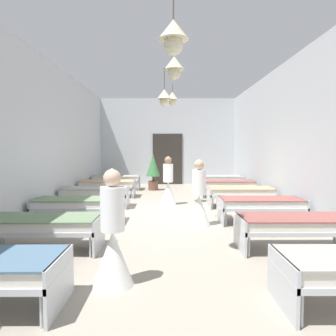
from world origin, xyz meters
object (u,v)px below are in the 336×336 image
(bed_left_row_2, at_px, (76,204))
(bed_right_row_3, at_px, (241,192))
(bed_left_row_4, at_px, (108,184))
(bed_right_row_4, at_px, (228,184))
(bed_left_row_1, at_px, (44,225))
(bed_left_row_3, at_px, (95,192))
(potted_plant, at_px, (153,168))
(nurse_mid_aisle, at_px, (168,188))
(bed_right_row_5, at_px, (219,179))
(nurse_near_aisle, at_px, (113,244))
(nurse_far_aisle, at_px, (199,202))
(bed_right_row_1, at_px, (295,224))
(bed_right_row_2, at_px, (261,204))
(bed_left_row_5, at_px, (117,179))

(bed_left_row_2, relative_size, bed_right_row_3, 1.00)
(bed_left_row_4, xyz_separation_m, bed_right_row_4, (4.25, 0.00, 0.00))
(bed_left_row_2, bearing_deg, bed_left_row_1, -90.00)
(bed_left_row_3, height_order, bed_right_row_3, same)
(bed_left_row_1, height_order, bed_left_row_3, same)
(bed_left_row_4, bearing_deg, potted_plant, 48.59)
(bed_left_row_3, relative_size, potted_plant, 1.27)
(nurse_mid_aisle, bearing_deg, bed_left_row_4, 74.04)
(bed_left_row_3, relative_size, bed_right_row_5, 1.00)
(bed_left_row_2, bearing_deg, bed_left_row_4, 90.00)
(bed_left_row_3, xyz_separation_m, bed_right_row_3, (4.25, 0.00, 0.00))
(nurse_near_aisle, bearing_deg, nurse_far_aisle, -155.50)
(bed_right_row_1, xyz_separation_m, bed_left_row_3, (-4.25, 3.80, 0.00))
(bed_left_row_2, height_order, bed_right_row_3, same)
(potted_plant, bearing_deg, bed_right_row_4, -32.50)
(potted_plant, bearing_deg, bed_left_row_3, -112.81)
(bed_left_row_2, height_order, bed_right_row_2, same)
(bed_right_row_3, xyz_separation_m, nurse_mid_aisle, (-2.12, 0.33, 0.09))
(bed_left_row_5, relative_size, bed_right_row_5, 1.00)
(bed_right_row_2, bearing_deg, bed_right_row_3, 90.00)
(bed_left_row_3, relative_size, bed_left_row_5, 1.00)
(bed_left_row_1, relative_size, potted_plant, 1.27)
(bed_left_row_4, bearing_deg, bed_left_row_5, 90.00)
(bed_left_row_1, relative_size, nurse_mid_aisle, 1.28)
(potted_plant, bearing_deg, bed_right_row_1, -69.90)
(bed_right_row_5, relative_size, nurse_mid_aisle, 1.28)
(nurse_near_aisle, bearing_deg, bed_right_row_3, -159.24)
(bed_right_row_2, xyz_separation_m, bed_right_row_3, (0.00, 1.90, 0.00))
(bed_left_row_4, distance_m, nurse_mid_aisle, 2.64)
(bed_left_row_3, bearing_deg, bed_right_row_4, 24.10)
(nurse_near_aisle, bearing_deg, bed_right_row_5, -147.92)
(bed_right_row_3, bearing_deg, bed_left_row_2, -155.90)
(bed_right_row_4, xyz_separation_m, bed_left_row_5, (-4.25, 1.90, 0.00))
(bed_right_row_1, xyz_separation_m, potted_plant, (-2.72, 7.43, 0.45))
(bed_right_row_3, height_order, bed_left_row_5, same)
(bed_left_row_1, distance_m, nurse_near_aisle, 1.94)
(bed_left_row_4, xyz_separation_m, nurse_mid_aisle, (2.12, -1.57, 0.09))
(bed_left_row_1, distance_m, bed_right_row_5, 8.71)
(bed_right_row_2, relative_size, bed_right_row_5, 1.00)
(bed_left_row_1, xyz_separation_m, bed_right_row_3, (4.25, 3.80, 0.00))
(bed_left_row_3, bearing_deg, bed_left_row_5, 90.00)
(bed_left_row_5, bearing_deg, bed_left_row_3, -90.00)
(bed_left_row_1, height_order, bed_right_row_1, same)
(bed_left_row_2, bearing_deg, nurse_mid_aisle, 46.39)
(bed_left_row_1, distance_m, bed_right_row_2, 4.65)
(bed_left_row_4, distance_m, potted_plant, 2.35)
(bed_right_row_3, distance_m, potted_plant, 4.56)
(bed_left_row_3, xyz_separation_m, nurse_mid_aisle, (2.12, 0.33, 0.09))
(bed_left_row_3, height_order, bed_left_row_4, same)
(bed_left_row_4, height_order, nurse_near_aisle, nurse_near_aisle)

